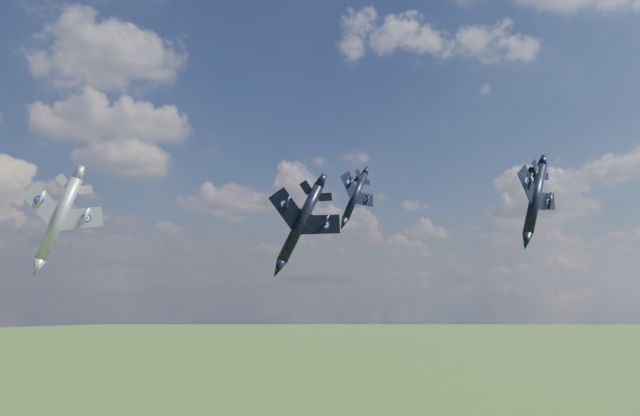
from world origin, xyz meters
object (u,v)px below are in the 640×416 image
jet_high_navy (355,196)px  jet_left_silver (59,219)px  jet_right_navy (535,199)px  jet_lead_navy (300,223)px

jet_high_navy → jet_left_silver: jet_high_navy is taller
jet_right_navy → jet_high_navy: 39.49m
jet_lead_navy → jet_high_navy: jet_high_navy is taller
jet_high_navy → jet_left_silver: (-53.02, -14.02, -7.83)m
jet_left_silver → jet_high_navy: bearing=24.4°
jet_lead_navy → jet_right_navy: jet_right_navy is taller
jet_lead_navy → jet_left_silver: jet_left_silver is taller
jet_right_navy → jet_high_navy: jet_high_navy is taller
jet_lead_navy → jet_left_silver: bearing=176.3°
jet_high_navy → jet_left_silver: 55.40m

